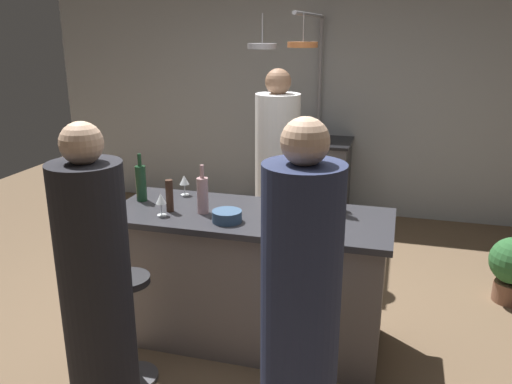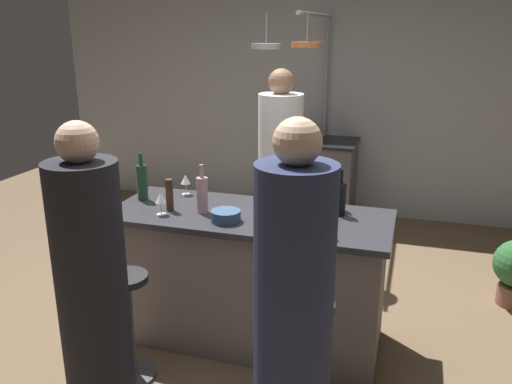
{
  "view_description": "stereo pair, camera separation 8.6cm",
  "coord_description": "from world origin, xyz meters",
  "px_view_note": "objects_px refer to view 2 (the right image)",
  "views": [
    {
      "loc": [
        0.89,
        -3.01,
        2.03
      ],
      "look_at": [
        0.0,
        0.15,
        1.0
      ],
      "focal_mm": 36.66,
      "sensor_mm": 36.0,
      "label": 1
    },
    {
      "loc": [
        0.97,
        -2.99,
        2.03
      ],
      "look_at": [
        0.0,
        0.15,
        1.0
      ],
      "focal_mm": 36.66,
      "sensor_mm": 36.0,
      "label": 2
    }
  ],
  "objects_px": {
    "chef": "(280,182)",
    "wine_bottle_white": "(334,191)",
    "wine_glass_near_right_guest": "(161,199)",
    "wine_glass_by_chef": "(185,180)",
    "wine_bottle_dark": "(340,198)",
    "pepper_mill": "(169,195)",
    "mixing_bowl_wooden": "(276,209)",
    "guest_right": "(293,318)",
    "bar_stool_right": "(308,354)",
    "bar_stool_left": "(129,322)",
    "mixing_bowl_blue": "(226,216)",
    "wine_bottle_rose": "(202,194)",
    "wine_glass_near_left_guest": "(329,221)",
    "stove_range": "(318,180)",
    "guest_left": "(93,297)",
    "wine_bottle_green": "(142,182)"
  },
  "relations": [
    {
      "from": "guest_right",
      "to": "wine_bottle_green",
      "type": "height_order",
      "value": "guest_right"
    },
    {
      "from": "wine_glass_near_left_guest",
      "to": "mixing_bowl_blue",
      "type": "relative_size",
      "value": 0.8
    },
    {
      "from": "guest_right",
      "to": "wine_bottle_rose",
      "type": "bearing_deg",
      "value": 132.08
    },
    {
      "from": "wine_bottle_green",
      "to": "mixing_bowl_wooden",
      "type": "relative_size",
      "value": 2.28
    },
    {
      "from": "wine_glass_near_right_guest",
      "to": "wine_glass_by_chef",
      "type": "height_order",
      "value": "same"
    },
    {
      "from": "wine_glass_near_right_guest",
      "to": "wine_glass_by_chef",
      "type": "relative_size",
      "value": 1.0
    },
    {
      "from": "wine_glass_near_left_guest",
      "to": "bar_stool_right",
      "type": "bearing_deg",
      "value": -93.67
    },
    {
      "from": "wine_bottle_green",
      "to": "stove_range",
      "type": "bearing_deg",
      "value": 71.75
    },
    {
      "from": "guest_left",
      "to": "mixing_bowl_blue",
      "type": "distance_m",
      "value": 0.95
    },
    {
      "from": "wine_glass_near_left_guest",
      "to": "stove_range",
      "type": "bearing_deg",
      "value": 101.48
    },
    {
      "from": "wine_glass_near_right_guest",
      "to": "mixing_bowl_wooden",
      "type": "distance_m",
      "value": 0.73
    },
    {
      "from": "wine_bottle_white",
      "to": "mixing_bowl_wooden",
      "type": "height_order",
      "value": "wine_bottle_white"
    },
    {
      "from": "bar_stool_right",
      "to": "wine_glass_near_left_guest",
      "type": "height_order",
      "value": "wine_glass_near_left_guest"
    },
    {
      "from": "bar_stool_right",
      "to": "mixing_bowl_wooden",
      "type": "bearing_deg",
      "value": 118.82
    },
    {
      "from": "wine_glass_near_right_guest",
      "to": "mixing_bowl_wooden",
      "type": "relative_size",
      "value": 1.01
    },
    {
      "from": "stove_range",
      "to": "chef",
      "type": "distance_m",
      "value": 1.41
    },
    {
      "from": "wine_bottle_dark",
      "to": "pepper_mill",
      "type": "bearing_deg",
      "value": -167.3
    },
    {
      "from": "guest_right",
      "to": "wine_glass_by_chef",
      "type": "xyz_separation_m",
      "value": [
        -1.07,
        1.21,
        0.22
      ]
    },
    {
      "from": "guest_right",
      "to": "bar_stool_right",
      "type": "bearing_deg",
      "value": 88.23
    },
    {
      "from": "wine_bottle_green",
      "to": "mixing_bowl_wooden",
      "type": "bearing_deg",
      "value": -1.29
    },
    {
      "from": "guest_left",
      "to": "guest_right",
      "type": "height_order",
      "value": "guest_right"
    },
    {
      "from": "chef",
      "to": "mixing_bowl_blue",
      "type": "height_order",
      "value": "chef"
    },
    {
      "from": "wine_bottle_green",
      "to": "wine_glass_by_chef",
      "type": "height_order",
      "value": "wine_bottle_green"
    },
    {
      "from": "wine_bottle_dark",
      "to": "wine_glass_near_right_guest",
      "type": "height_order",
      "value": "wine_bottle_dark"
    },
    {
      "from": "chef",
      "to": "wine_glass_near_left_guest",
      "type": "relative_size",
      "value": 11.86
    },
    {
      "from": "wine_bottle_rose",
      "to": "mixing_bowl_wooden",
      "type": "distance_m",
      "value": 0.48
    },
    {
      "from": "wine_bottle_dark",
      "to": "wine_glass_by_chef",
      "type": "bearing_deg",
      "value": 174.75
    },
    {
      "from": "wine_glass_near_right_guest",
      "to": "wine_glass_by_chef",
      "type": "distance_m",
      "value": 0.43
    },
    {
      "from": "guest_right",
      "to": "mixing_bowl_wooden",
      "type": "bearing_deg",
      "value": 109.4
    },
    {
      "from": "wine_bottle_white",
      "to": "chef",
      "type": "bearing_deg",
      "value": 124.77
    },
    {
      "from": "guest_right",
      "to": "chef",
      "type": "bearing_deg",
      "value": 106.27
    },
    {
      "from": "wine_bottle_dark",
      "to": "mixing_bowl_wooden",
      "type": "height_order",
      "value": "wine_bottle_dark"
    },
    {
      "from": "pepper_mill",
      "to": "wine_bottle_rose",
      "type": "distance_m",
      "value": 0.22
    },
    {
      "from": "chef",
      "to": "mixing_bowl_blue",
      "type": "xyz_separation_m",
      "value": [
        -0.01,
        -1.26,
        0.13
      ]
    },
    {
      "from": "wine_bottle_green",
      "to": "mixing_bowl_wooden",
      "type": "xyz_separation_m",
      "value": [
        0.95,
        -0.02,
        -0.09
      ]
    },
    {
      "from": "wine_glass_near_left_guest",
      "to": "wine_bottle_white",
      "type": "bearing_deg",
      "value": 96.12
    },
    {
      "from": "wine_bottle_rose",
      "to": "wine_glass_near_left_guest",
      "type": "height_order",
      "value": "wine_bottle_rose"
    },
    {
      "from": "bar_stool_left",
      "to": "mixing_bowl_wooden",
      "type": "bearing_deg",
      "value": 42.75
    },
    {
      "from": "wine_bottle_green",
      "to": "mixing_bowl_wooden",
      "type": "distance_m",
      "value": 0.96
    },
    {
      "from": "chef",
      "to": "wine_bottle_white",
      "type": "height_order",
      "value": "chef"
    },
    {
      "from": "bar_stool_right",
      "to": "wine_glass_by_chef",
      "type": "bearing_deg",
      "value": 141.2
    },
    {
      "from": "guest_right",
      "to": "wine_bottle_dark",
      "type": "xyz_separation_m",
      "value": [
        0.04,
        1.11,
        0.23
      ]
    },
    {
      "from": "bar_stool_right",
      "to": "wine_glass_near_right_guest",
      "type": "height_order",
      "value": "wine_glass_near_right_guest"
    },
    {
      "from": "chef",
      "to": "wine_glass_by_chef",
      "type": "height_order",
      "value": "chef"
    },
    {
      "from": "bar_stool_left",
      "to": "guest_left",
      "type": "bearing_deg",
      "value": -80.74
    },
    {
      "from": "stove_range",
      "to": "wine_bottle_rose",
      "type": "xyz_separation_m",
      "value": [
        -0.29,
        -2.51,
        0.58
      ]
    },
    {
      "from": "bar_stool_left",
      "to": "mixing_bowl_blue",
      "type": "height_order",
      "value": "mixing_bowl_blue"
    },
    {
      "from": "guest_left",
      "to": "wine_bottle_dark",
      "type": "bearing_deg",
      "value": 48.4
    },
    {
      "from": "chef",
      "to": "bar_stool_right",
      "type": "bearing_deg",
      "value": -70.4
    },
    {
      "from": "bar_stool_left",
      "to": "wine_bottle_rose",
      "type": "relative_size",
      "value": 2.15
    }
  ]
}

